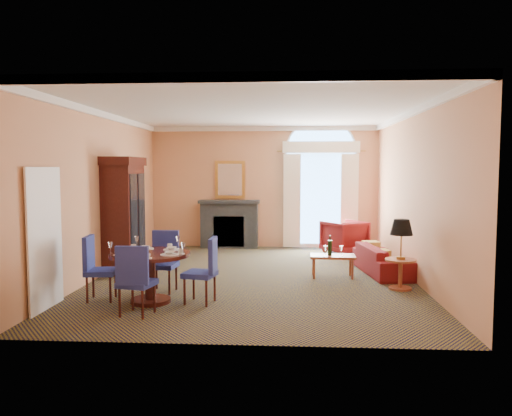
# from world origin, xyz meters

# --- Properties ---
(ground) EXTENTS (7.50, 7.50, 0.00)m
(ground) POSITION_xyz_m (0.00, 0.00, 0.00)
(ground) COLOR black
(ground) RESTS_ON ground
(room_envelope) EXTENTS (6.04, 7.52, 3.45)m
(room_envelope) POSITION_xyz_m (-0.03, 0.67, 2.51)
(room_envelope) COLOR tan
(room_envelope) RESTS_ON ground
(armoire) EXTENTS (0.67, 1.19, 2.33)m
(armoire) POSITION_xyz_m (-2.72, 0.45, 1.12)
(armoire) COLOR black
(armoire) RESTS_ON ground
(dining_table) EXTENTS (1.25, 1.25, 0.99)m
(dining_table) POSITION_xyz_m (-1.50, -1.95, 0.59)
(dining_table) COLOR black
(dining_table) RESTS_ON ground
(dining_chair_north) EXTENTS (0.50, 0.50, 1.03)m
(dining_chair_north) POSITION_xyz_m (-1.48, -1.17, 0.59)
(dining_chair_north) COLOR navy
(dining_chair_north) RESTS_ON ground
(dining_chair_south) EXTENTS (0.54, 0.54, 1.03)m
(dining_chair_south) POSITION_xyz_m (-1.51, -2.72, 0.59)
(dining_chair_south) COLOR navy
(dining_chair_south) RESTS_ON ground
(dining_chair_east) EXTENTS (0.54, 0.54, 1.03)m
(dining_chair_east) POSITION_xyz_m (-0.62, -1.93, 0.59)
(dining_chair_east) COLOR navy
(dining_chair_east) RESTS_ON ground
(dining_chair_west) EXTENTS (0.52, 0.51, 1.03)m
(dining_chair_west) POSITION_xyz_m (-2.42, -1.85, 0.59)
(dining_chair_west) COLOR navy
(dining_chair_west) RESTS_ON ground
(sofa) EXTENTS (0.98, 1.97, 0.55)m
(sofa) POSITION_xyz_m (2.55, 0.49, 0.28)
(sofa) COLOR maroon
(sofa) RESTS_ON ground
(armchair) EXTENTS (1.24, 1.25, 0.83)m
(armchair) POSITION_xyz_m (2.03, 2.75, 0.41)
(armchair) COLOR maroon
(armchair) RESTS_ON ground
(coffee_table) EXTENTS (0.87, 0.50, 0.81)m
(coffee_table) POSITION_xyz_m (1.50, 0.05, 0.41)
(coffee_table) COLOR #984A2D
(coffee_table) RESTS_ON ground
(side_table) EXTENTS (0.53, 0.53, 1.20)m
(side_table) POSITION_xyz_m (2.60, -0.83, 0.78)
(side_table) COLOR #984A2D
(side_table) RESTS_ON ground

